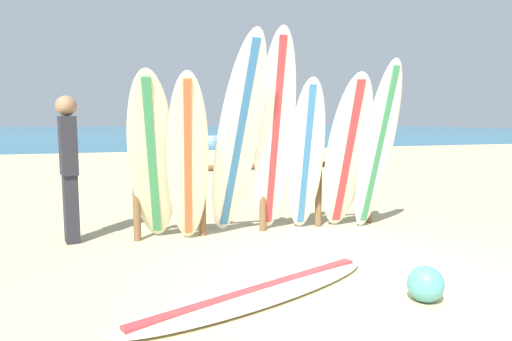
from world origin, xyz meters
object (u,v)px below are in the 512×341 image
(surfboard_leaning_far_left, at_px, (152,160))
(small_boat_offshore, at_px, (228,137))
(surfboard_leaning_right, at_px, (347,154))
(surfboard_leaning_far_right, at_px, (378,147))
(surfboard_leaning_center_left, at_px, (238,140))
(beachgoer_standing, at_px, (69,163))
(surfboard_rack, at_px, (263,184))
(surfboard_lying_on_sand, at_px, (258,292))
(surfboard_leaning_center, at_px, (275,136))
(surfboard_leaning_left, at_px, (188,161))
(surfboard_leaning_center_right, at_px, (306,157))
(beach_ball, at_px, (426,284))

(surfboard_leaning_far_left, xyz_separation_m, small_boat_offshore, (7.15, 25.30, -0.76))
(surfboard_leaning_right, height_order, surfboard_leaning_far_right, surfboard_leaning_far_right)
(surfboard_leaning_center_left, xyz_separation_m, beachgoer_standing, (-1.94, 0.54, -0.26))
(surfboard_rack, bearing_deg, surfboard_lying_on_sand, -109.47)
(surfboard_leaning_far_left, distance_m, surfboard_leaning_center, 1.51)
(surfboard_leaning_left, xyz_separation_m, surfboard_leaning_far_right, (2.49, -0.03, 0.12))
(surfboard_leaning_center_left, height_order, beachgoer_standing, surfboard_leaning_center_left)
(beachgoer_standing, bearing_deg, small_boat_offshore, 71.98)
(surfboard_lying_on_sand, bearing_deg, surfboard_leaning_far_right, 36.91)
(surfboard_leaning_far_left, bearing_deg, surfboard_leaning_center_left, -6.05)
(surfboard_leaning_right, relative_size, beachgoer_standing, 1.17)
(surfboard_leaning_center_right, xyz_separation_m, surfboard_leaning_far_right, (0.95, -0.17, 0.12))
(surfboard_leaning_far_right, relative_size, beach_ball, 7.60)
(surfboard_leaning_left, relative_size, surfboard_leaning_center, 0.79)
(surfboard_leaning_center_right, bearing_deg, surfboard_leaning_right, -10.22)
(small_boat_offshore, relative_size, beach_ball, 9.95)
(surfboard_leaning_center, xyz_separation_m, surfboard_leaning_center_right, (0.44, 0.03, -0.27))
(surfboard_leaning_center_left, xyz_separation_m, surfboard_lying_on_sand, (-0.29, -1.70, -1.20))
(surfboard_lying_on_sand, bearing_deg, surfboard_leaning_far_left, 111.30)
(surfboard_rack, bearing_deg, surfboard_leaning_right, -20.21)
(surfboard_rack, relative_size, surfboard_leaning_left, 1.66)
(surfboard_rack, relative_size, surfboard_leaning_center, 1.31)
(surfboard_rack, xyz_separation_m, surfboard_leaning_far_left, (-1.44, -0.27, 0.38))
(surfboard_leaning_center, bearing_deg, surfboard_leaning_left, -174.49)
(surfboard_leaning_center_right, relative_size, surfboard_leaning_far_right, 0.89)
(surfboard_leaning_left, bearing_deg, surfboard_leaning_far_right, -0.75)
(surfboard_leaning_center_right, relative_size, surfboard_lying_on_sand, 0.77)
(surfboard_leaning_center_left, bearing_deg, surfboard_lying_on_sand, -99.72)
(surfboard_leaning_center_left, xyz_separation_m, beach_ball, (0.98, -2.23, -1.09))
(surfboard_leaning_center, relative_size, surfboard_leaning_right, 1.23)
(surfboard_rack, distance_m, surfboard_leaning_far_right, 1.59)
(surfboard_leaning_center, bearing_deg, small_boat_offshore, 77.41)
(beachgoer_standing, bearing_deg, surfboard_leaning_right, -9.06)
(surfboard_leaning_far_left, xyz_separation_m, surfboard_leaning_center_left, (1.00, -0.11, 0.22))
(surfboard_leaning_center_right, relative_size, beach_ball, 6.76)
(surfboard_leaning_center_right, height_order, beach_ball, surfboard_leaning_center_right)
(surfboard_leaning_right, xyz_separation_m, beachgoer_standing, (-3.41, 0.54, -0.06))
(surfboard_leaning_center_right, xyz_separation_m, small_boat_offshore, (5.22, 25.31, -0.74))
(surfboard_rack, xyz_separation_m, beach_ball, (0.54, -2.60, -0.48))
(surfboard_leaning_right, relative_size, surfboard_lying_on_sand, 0.79)
(surfboard_leaning_center_right, xyz_separation_m, surfboard_leaning_right, (0.54, -0.10, 0.03))
(beach_ball, bearing_deg, surfboard_lying_on_sand, 157.70)
(surfboard_rack, bearing_deg, surfboard_leaning_far_right, -17.24)
(beach_ball, bearing_deg, small_boat_offshore, 79.39)
(small_boat_offshore, bearing_deg, surfboard_leaning_far_right, -99.52)
(surfboard_leaning_left, relative_size, surfboard_lying_on_sand, 0.77)
(surfboard_leaning_far_left, bearing_deg, surfboard_leaning_right, -2.49)
(surfboard_rack, height_order, beach_ball, surfboard_rack)
(surfboard_rack, relative_size, beachgoer_standing, 1.90)
(surfboard_leaning_center, distance_m, surfboard_leaning_right, 1.01)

